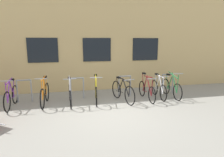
# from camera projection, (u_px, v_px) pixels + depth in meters

# --- Properties ---
(ground_plane) EXTENTS (42.00, 42.00, 0.00)m
(ground_plane) POSITION_uv_depth(u_px,v_px,m) (112.00, 113.00, 6.40)
(ground_plane) COLOR gray
(storefront_building) EXTENTS (28.00, 5.42, 4.57)m
(storefront_building) POSITION_uv_depth(u_px,v_px,m) (90.00, 42.00, 11.61)
(storefront_building) COLOR tan
(storefront_building) RESTS_ON ground
(bike_rack) EXTENTS (6.56, 0.05, 0.89)m
(bike_rack) POSITION_uv_depth(u_px,v_px,m) (102.00, 85.00, 8.11)
(bike_rack) COLOR gray
(bike_rack) RESTS_ON ground
(bicycle_maroon) EXTENTS (0.44, 1.73, 1.06)m
(bicycle_maroon) POSITION_uv_depth(u_px,v_px,m) (147.00, 90.00, 7.86)
(bicycle_maroon) COLOR black
(bicycle_maroon) RESTS_ON ground
(bicycle_yellow) EXTENTS (0.44, 1.81, 1.07)m
(bicycle_yellow) POSITION_uv_depth(u_px,v_px,m) (96.00, 91.00, 7.60)
(bicycle_yellow) COLOR black
(bicycle_yellow) RESTS_ON ground
(bicycle_orange) EXTENTS (0.44, 1.72, 1.09)m
(bicycle_orange) POSITION_uv_depth(u_px,v_px,m) (45.00, 94.00, 7.23)
(bicycle_orange) COLOR black
(bicycle_orange) RESTS_ON ground
(bicycle_purple) EXTENTS (0.44, 1.66, 1.07)m
(bicycle_purple) POSITION_uv_depth(u_px,v_px,m) (11.00, 97.00, 6.93)
(bicycle_purple) COLOR black
(bicycle_purple) RESTS_ON ground
(bicycle_green) EXTENTS (0.44, 1.71, 1.10)m
(bicycle_green) POSITION_uv_depth(u_px,v_px,m) (171.00, 88.00, 8.21)
(bicycle_green) COLOR black
(bicycle_green) RESTS_ON ground
(bicycle_silver) EXTENTS (0.44, 1.68, 1.07)m
(bicycle_silver) POSITION_uv_depth(u_px,v_px,m) (70.00, 94.00, 7.29)
(bicycle_silver) COLOR black
(bicycle_silver) RESTS_ON ground
(bicycle_black) EXTENTS (0.56, 1.75, 0.97)m
(bicycle_black) POSITION_uv_depth(u_px,v_px,m) (123.00, 91.00, 7.63)
(bicycle_black) COLOR black
(bicycle_black) RESTS_ON ground
(bicycle_white) EXTENTS (0.44, 1.62, 1.00)m
(bicycle_white) POSITION_uv_depth(u_px,v_px,m) (159.00, 89.00, 8.11)
(bicycle_white) COLOR black
(bicycle_white) RESTS_ON ground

